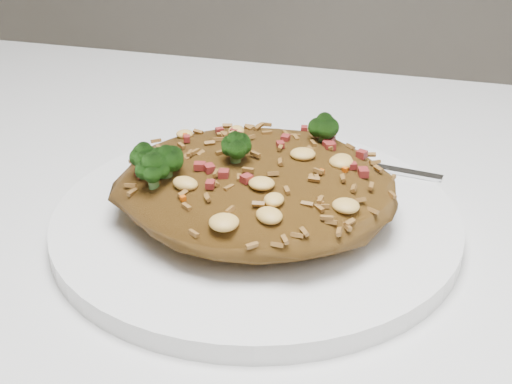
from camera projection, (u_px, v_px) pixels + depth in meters
dining_table at (280, 379)px, 0.50m from camera, size 1.20×0.80×0.75m
plate at (256, 220)px, 0.50m from camera, size 0.28×0.28×0.01m
fried_rice at (255, 175)px, 0.48m from camera, size 0.19×0.18×0.06m
fork at (348, 162)px, 0.56m from camera, size 0.16×0.04×0.00m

